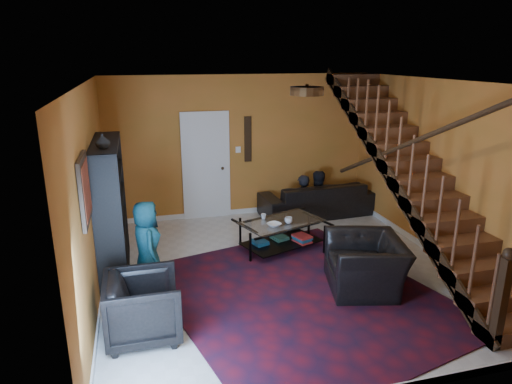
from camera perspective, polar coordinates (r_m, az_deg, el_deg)
The scene contains 21 objects.
floor at distance 7.02m, azimuth 3.27°, elevation -9.92°, with size 5.50×5.50×0.00m, color beige.
room at distance 7.94m, azimuth -9.00°, elevation -6.43°, with size 5.50×5.50×5.50m.
staircase at distance 7.44m, azimuth 19.22°, elevation 2.21°, with size 0.95×5.02×3.18m.
bookshelf at distance 6.92m, azimuth -17.55°, elevation -2.46°, with size 0.35×1.80×2.00m.
door at distance 9.02m, azimuth -6.25°, elevation 3.05°, with size 0.82×0.05×2.05m, color silver.
framed_picture at distance 5.27m, azimuth -20.64°, elevation 0.28°, with size 0.04×0.74×0.74m, color maroon.
wall_hanging at distance 9.08m, azimuth -1.02°, elevation 6.62°, with size 0.14×0.03×0.90m, color black.
ceiling_fixture at distance 5.53m, azimuth 6.38°, elevation 12.43°, with size 0.40×0.40×0.10m, color #3F2814.
rug at distance 6.39m, azimuth 5.74°, elevation -12.75°, with size 3.36×3.84×0.02m, color #4B0D18.
sofa at distance 9.39m, azimuth 7.68°, elevation -0.82°, with size 2.31×0.90×0.67m, color black.
armchair_left at distance 5.53m, azimuth -13.88°, elevation -13.77°, with size 0.82×0.84×0.77m, color black.
armchair_right at distance 6.59m, azimuth 13.54°, elevation -8.74°, with size 1.12×0.98×0.73m, color black.
person_adult_a at distance 9.36m, azimuth 5.76°, elevation -1.69°, with size 0.47×0.31×1.30m, color black.
person_adult_b at distance 9.46m, azimuth 7.54°, elevation -1.35°, with size 0.66×0.51×1.36m, color black.
person_child at distance 6.54m, azimuth -13.45°, elevation -6.40°, with size 0.61×0.40×1.25m, color #1B5769.
coffee_table at distance 7.66m, azimuth 3.20°, elevation -5.14°, with size 1.50×1.16×0.50m.
cup_a at distance 7.50m, azimuth 4.08°, elevation -3.55°, with size 0.13×0.13×0.10m, color #999999.
cup_b at distance 7.67m, azimuth 0.94°, elevation -3.09°, with size 0.09×0.09×0.09m, color #999999.
bowl at distance 7.36m, azimuth 2.28°, elevation -4.12°, with size 0.22×0.22×0.05m, color #999999.
vase at distance 6.15m, azimuth -18.63°, elevation 6.04°, with size 0.18×0.18×0.19m, color #999999.
popcorn_bucket at distance 6.10m, azimuth -11.03°, elevation -13.45°, with size 0.16×0.16×0.18m, color red.
Camera 1 is at (-1.99, -5.95, 3.15)m, focal length 32.00 mm.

